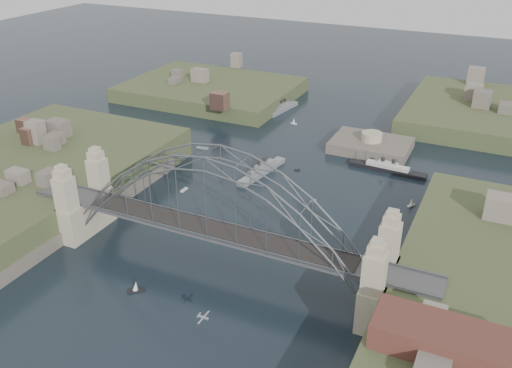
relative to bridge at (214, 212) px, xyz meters
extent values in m
plane|color=black|center=(0.00, 0.00, -12.32)|extent=(500.00, 500.00, 0.00)
cube|color=#454547|center=(0.00, 0.00, -4.32)|extent=(84.00, 6.00, 0.70)
cube|color=#54595F|center=(0.00, -3.00, -3.77)|extent=(84.00, 0.25, 0.50)
cube|color=#54595F|center=(0.00, 3.00, -3.77)|extent=(84.00, 0.25, 0.50)
cube|color=black|center=(0.00, 0.00, -3.77)|extent=(55.20, 5.20, 0.35)
cube|color=tan|center=(-31.50, -5.00, -3.47)|extent=(3.40, 3.40, 17.70)
cube|color=tan|center=(-31.50, 5.00, -3.47)|extent=(3.40, 3.40, 17.70)
cube|color=tan|center=(31.50, -5.00, -3.47)|extent=(3.40, 3.40, 17.70)
cube|color=tan|center=(31.50, 5.00, -3.47)|extent=(3.40, 3.40, 17.70)
cube|color=tan|center=(-31.50, 0.00, -8.32)|extent=(4.08, 13.80, 8.00)
cube|color=tan|center=(31.50, 0.00, -8.32)|extent=(4.08, 13.80, 8.00)
cube|color=#3E4827|center=(-58.00, 0.00, -10.32)|extent=(50.00, 90.00, 12.00)
cube|color=#595146|center=(-35.50, 0.00, -11.32)|extent=(6.00, 70.00, 4.00)
cube|color=#595146|center=(35.50, 0.00, -11.32)|extent=(6.00, 70.00, 4.00)
cube|color=#3E4827|center=(-55.00, 95.00, -11.82)|extent=(60.00, 45.00, 9.00)
cube|color=#595146|center=(12.00, 70.00, -12.82)|extent=(22.00, 16.00, 7.00)
cylinder|color=tan|center=(12.00, 70.00, -8.12)|extent=(6.00, 6.00, 2.40)
cube|color=#592D26|center=(44.00, -14.00, -2.32)|extent=(20.00, 8.00, 4.00)
cube|color=gray|center=(-9.77, 42.18, -11.90)|extent=(5.57, 19.31, 1.70)
cube|color=gray|center=(-9.77, 42.18, -10.62)|extent=(3.57, 10.70, 1.28)
cube|color=gray|center=(-9.77, 42.18, -9.66)|extent=(2.15, 4.95, 0.85)
cylinder|color=black|center=(-9.99, 40.85, -8.92)|extent=(0.92, 0.92, 1.70)
cylinder|color=black|center=(-9.56, 43.50, -8.92)|extent=(0.92, 0.92, 1.70)
cylinder|color=#54595F|center=(-10.69, 36.50, -9.13)|extent=(0.17, 0.17, 4.26)
cylinder|color=#54595F|center=(-8.86, 47.85, -9.13)|extent=(0.17, 0.17, 4.26)
cube|color=gray|center=(-24.33, 91.28, -11.92)|extent=(4.76, 16.28, 1.61)
cube|color=gray|center=(-24.33, 91.28, -10.71)|extent=(3.06, 9.03, 1.21)
cube|color=gray|center=(-24.33, 91.28, -9.80)|extent=(1.85, 4.18, 0.81)
cylinder|color=black|center=(-24.51, 90.16, -9.10)|extent=(0.80, 0.80, 1.61)
cylinder|color=black|center=(-24.15, 92.39, -9.10)|extent=(0.80, 0.80, 1.61)
cylinder|color=#54595F|center=(-25.10, 86.50, -9.30)|extent=(0.16, 0.16, 4.03)
cylinder|color=#54595F|center=(-23.56, 96.06, -9.30)|extent=(0.16, 0.16, 4.03)
cube|color=black|center=(19.77, 57.80, -11.95)|extent=(20.78, 4.03, 1.50)
cube|color=silver|center=(19.77, 57.80, -10.82)|extent=(11.46, 2.78, 1.13)
cube|color=silver|center=(19.77, 57.80, -9.98)|extent=(5.24, 1.85, 0.75)
cylinder|color=black|center=(18.33, 57.89, -9.32)|extent=(1.01, 1.01, 1.50)
cylinder|color=black|center=(21.21, 57.72, -9.32)|extent=(1.01, 1.01, 1.50)
cylinder|color=#54595F|center=(13.59, 58.17, -9.51)|extent=(0.15, 0.15, 3.75)
cylinder|color=#54595F|center=(25.95, 57.44, -9.51)|extent=(0.15, 0.15, 3.75)
cube|color=#A2A4A9|center=(9.05, -20.03, -6.37)|extent=(1.68, 0.30, 0.29)
cube|color=#A2A4A9|center=(9.05, -20.03, -6.32)|extent=(0.28, 3.36, 0.06)
cube|color=#A2A4A9|center=(8.21, -20.03, -6.22)|extent=(0.16, 1.05, 0.37)
cube|color=silver|center=(-23.16, 25.10, -12.17)|extent=(0.89, 2.44, 0.45)
cube|color=silver|center=(7.75, 33.50, -12.17)|extent=(1.29, 1.61, 0.45)
cube|color=silver|center=(-9.56, -13.04, -12.17)|extent=(3.12, 2.97, 0.45)
cylinder|color=#54595F|center=(-9.56, -13.04, -11.12)|extent=(0.08, 0.08, 2.20)
cone|color=silver|center=(-9.56, -13.04, -11.12)|extent=(1.59, 1.57, 1.92)
cube|color=silver|center=(29.42, 41.13, -12.17)|extent=(1.67, 2.24, 0.45)
cylinder|color=#54595F|center=(29.42, 41.13, -11.12)|extent=(0.08, 0.08, 2.20)
cone|color=silver|center=(29.42, 41.13, -11.12)|extent=(1.48, 1.57, 1.92)
cube|color=silver|center=(-32.55, 50.04, -12.17)|extent=(3.67, 1.59, 0.45)
cube|color=silver|center=(-2.05, 48.07, -12.17)|extent=(1.34, 1.35, 0.45)
cube|color=silver|center=(-16.04, 80.31, -12.17)|extent=(2.30, 1.19, 0.45)
cylinder|color=#54595F|center=(-16.04, 80.31, -11.12)|extent=(0.08, 0.08, 2.20)
cone|color=silver|center=(-16.04, 80.31, -11.12)|extent=(1.43, 1.25, 1.92)
cube|color=silver|center=(35.13, 14.41, -12.17)|extent=(2.27, 2.76, 0.45)
camera|label=1|loc=(45.34, -77.49, 50.65)|focal=38.85mm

